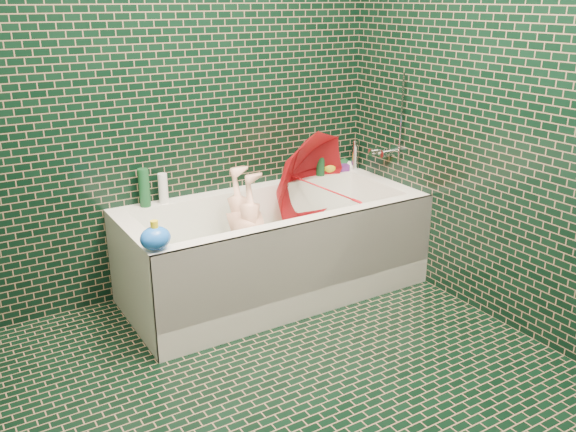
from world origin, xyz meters
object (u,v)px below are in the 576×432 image
umbrella (325,189)px  rubber_duck (330,166)px  bath_toy (155,238)px  bathtub (276,259)px  child (250,249)px

umbrella → rubber_duck: size_ratio=4.96×
rubber_duck → bath_toy: size_ratio=0.76×
bathtub → umbrella: 0.52m
child → umbrella: bearing=101.6°
child → bath_toy: 0.76m
umbrella → bath_toy: size_ratio=3.78×
rubber_duck → bath_toy: bearing=-167.6°
umbrella → bath_toy: bearing=179.3°
child → rubber_duck: 0.90m
bathtub → umbrella: size_ratio=2.66×
child → bath_toy: bath_toy is taller
bathtub → child: 0.19m
bath_toy → umbrella: bearing=34.1°
bathtub → child: bearing=179.6°
umbrella → child: bearing=169.9°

